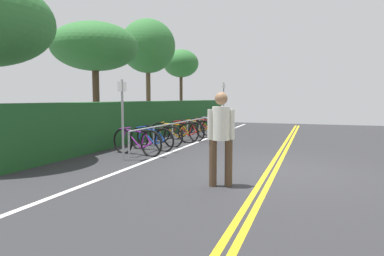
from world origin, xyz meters
TOP-DOWN VIEW (x-y plane):
  - ground_plane at (0.00, 0.00)m, footprint 29.15×12.73m
  - centre_line_yellow_inner at (0.00, -0.08)m, footprint 26.23×0.10m
  - centre_line_yellow_outer at (0.00, 0.08)m, footprint 26.23×0.10m
  - bike_lane_stripe_white at (0.00, 3.14)m, footprint 26.23×0.12m
  - bike_rack at (4.86, 3.86)m, footprint 9.14×0.05m
  - bicycle_0 at (0.77, 3.87)m, footprint 0.57×1.80m
  - bicycle_1 at (1.68, 3.86)m, footprint 0.49×1.68m
  - bicycle_2 at (2.55, 4.00)m, footprint 0.46×1.75m
  - bicycle_3 at (3.56, 3.89)m, footprint 0.57×1.79m
  - bicycle_4 at (4.33, 3.74)m, footprint 0.66×1.74m
  - bicycle_5 at (5.37, 3.84)m, footprint 0.46×1.82m
  - bicycle_6 at (6.25, 3.93)m, footprint 0.46×1.74m
  - bicycle_7 at (7.14, 3.85)m, footprint 0.46×1.70m
  - bicycle_8 at (7.99, 3.78)m, footprint 0.46×1.74m
  - bicycle_9 at (8.91, 3.83)m, footprint 0.52×1.67m
  - pedestrian at (-1.77, 0.73)m, footprint 0.32×0.47m
  - sign_post_near at (-0.09, 3.79)m, footprint 0.36×0.06m
  - sign_post_far at (10.21, 3.76)m, footprint 0.36×0.08m
  - hedge_backdrop at (6.36, 5.78)m, footprint 18.09×1.06m
  - tree_mid at (3.90, 7.45)m, footprint 3.45×3.45m
  - tree_far_right at (9.13, 7.77)m, footprint 3.00×3.00m
  - tree_extra at (14.11, 7.79)m, footprint 2.41×2.41m

SIDE VIEW (x-z plane):
  - ground_plane at x=0.00m, z-range -0.05..0.00m
  - centre_line_yellow_inner at x=0.00m, z-range 0.00..0.00m
  - centre_line_yellow_outer at x=0.00m, z-range 0.00..0.00m
  - bike_lane_stripe_white at x=0.00m, z-range 0.00..0.00m
  - bicycle_6 at x=6.25m, z-range -0.02..0.68m
  - bicycle_7 at x=7.14m, z-range -0.02..0.70m
  - bicycle_8 at x=7.99m, z-range -0.02..0.71m
  - bicycle_9 at x=8.91m, z-range -0.02..0.72m
  - bicycle_2 at x=2.55m, z-range -0.02..0.72m
  - bicycle_1 at x=1.68m, z-range -0.02..0.73m
  - bicycle_5 at x=5.37m, z-range -0.02..0.74m
  - bicycle_4 at x=4.33m, z-range -0.02..0.74m
  - bicycle_3 at x=3.56m, z-range -0.02..0.76m
  - bicycle_0 at x=0.77m, z-range -0.02..0.76m
  - bike_rack at x=4.86m, z-range 0.20..0.93m
  - hedge_backdrop at x=6.36m, z-range 0.00..1.48m
  - pedestrian at x=-1.77m, z-range 0.13..1.85m
  - sign_post_near at x=-0.09m, z-range 0.22..2.31m
  - sign_post_far at x=10.21m, z-range 0.24..2.70m
  - tree_mid at x=3.90m, z-range 1.33..5.95m
  - tree_extra at x=14.11m, z-range 1.50..6.44m
  - tree_far_right at x=9.13m, z-range 1.48..7.38m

